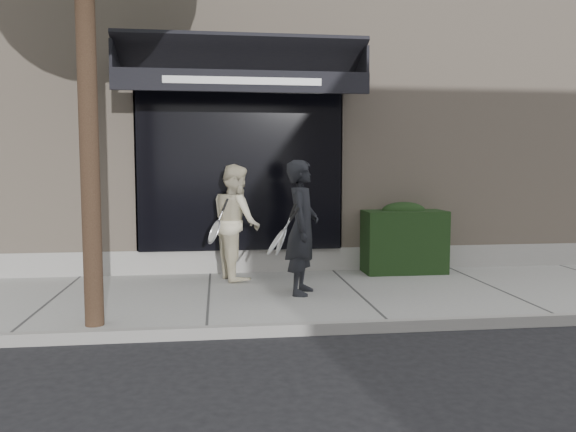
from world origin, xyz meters
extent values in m
plane|color=black|center=(0.00, 0.00, 0.00)|extent=(80.00, 80.00, 0.00)
cube|color=gray|center=(0.00, 0.00, 0.06)|extent=(20.00, 3.00, 0.12)
cube|color=gray|center=(0.00, -1.55, 0.07)|extent=(20.00, 0.10, 0.14)
cube|color=tan|center=(0.00, 5.00, 2.75)|extent=(14.00, 7.00, 5.50)
cube|color=gray|center=(0.00, 1.70, 0.25)|extent=(14.02, 0.42, 0.50)
cube|color=black|center=(-1.50, 1.55, 1.80)|extent=(3.20, 0.30, 2.60)
cube|color=gray|center=(-3.10, 1.70, 1.80)|extent=(0.08, 0.40, 2.60)
cube|color=gray|center=(0.10, 1.70, 1.80)|extent=(0.08, 0.40, 2.60)
cube|color=gray|center=(-1.50, 1.70, 3.14)|extent=(3.36, 0.40, 0.12)
cube|color=black|center=(-1.50, 1.00, 3.40)|extent=(3.60, 1.03, 0.55)
cube|color=black|center=(-1.50, 0.50, 3.01)|extent=(3.60, 0.05, 0.30)
cube|color=white|center=(-1.50, 0.47, 3.01)|extent=(2.20, 0.01, 0.10)
cube|color=black|center=(-3.28, 1.00, 3.32)|extent=(0.04, 1.00, 0.45)
cube|color=black|center=(0.28, 1.00, 3.32)|extent=(0.04, 1.00, 0.45)
cube|color=black|center=(1.10, 1.25, 0.62)|extent=(1.30, 0.70, 1.00)
ellipsoid|color=black|center=(1.10, 1.25, 1.12)|extent=(0.71, 0.38, 0.27)
cylinder|color=black|center=(-3.20, -1.30, 2.40)|extent=(0.20, 0.20, 4.80)
imported|color=black|center=(-0.75, -0.08, 1.02)|extent=(0.61, 0.76, 1.79)
torus|color=silver|center=(-1.07, -0.38, 0.87)|extent=(0.14, 0.31, 0.29)
cylinder|color=silver|center=(-1.07, -0.38, 0.87)|extent=(0.11, 0.27, 0.25)
cylinder|color=silver|center=(-1.07, -0.38, 0.87)|extent=(0.18, 0.02, 0.08)
cylinder|color=black|center=(-1.07, -0.38, 0.87)|extent=(0.20, 0.04, 0.10)
torus|color=silver|center=(-1.15, -0.49, 0.88)|extent=(0.20, 0.31, 0.26)
cylinder|color=silver|center=(-1.15, -0.49, 0.88)|extent=(0.16, 0.27, 0.23)
cylinder|color=silver|center=(-1.15, -0.49, 0.88)|extent=(0.16, 0.02, 0.12)
cylinder|color=black|center=(-1.15, -0.49, 0.88)|extent=(0.18, 0.04, 0.14)
imported|color=beige|center=(-1.59, 1.03, 0.99)|extent=(0.87, 1.00, 1.74)
torus|color=silver|center=(-1.92, 0.67, 0.88)|extent=(0.24, 0.33, 0.29)
cylinder|color=silver|center=(-1.92, 0.67, 0.88)|extent=(0.19, 0.29, 0.25)
cylinder|color=silver|center=(-1.92, 0.67, 0.88)|extent=(0.17, 0.07, 0.09)
cylinder|color=black|center=(-1.92, 0.67, 0.88)|extent=(0.20, 0.09, 0.11)
camera|label=1|loc=(-1.87, -7.44, 1.83)|focal=35.00mm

